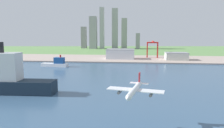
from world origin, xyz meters
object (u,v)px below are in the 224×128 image
(ferry_boat, at_px, (56,63))
(port_crane_red, at_px, (153,45))
(airplane_landing, at_px, (135,90))
(warehouse_main, at_px, (120,54))
(warehouse_annex, at_px, (176,56))
(cargo_ship, at_px, (13,79))

(ferry_boat, height_order, port_crane_red, port_crane_red)
(airplane_landing, relative_size, warehouse_main, 0.59)
(warehouse_main, distance_m, warehouse_annex, 124.58)
(warehouse_main, relative_size, warehouse_annex, 1.33)
(airplane_landing, distance_m, warehouse_main, 365.67)
(ferry_boat, xyz_separation_m, port_crane_red, (183.78, 145.29, 25.49))
(warehouse_annex, bearing_deg, airplane_landing, -104.08)
(airplane_landing, relative_size, cargo_ship, 0.49)
(warehouse_main, bearing_deg, cargo_ship, -107.05)
(port_crane_red, bearing_deg, airplane_landing, -95.78)
(ferry_boat, relative_size, cargo_ship, 0.65)
(ferry_boat, height_order, warehouse_main, warehouse_main)
(airplane_landing, distance_m, cargo_ship, 144.65)
(airplane_landing, bearing_deg, port_crane_red, 84.22)
(airplane_landing, xyz_separation_m, cargo_ship, (-123.55, 74.31, -11.80))
(warehouse_annex, bearing_deg, port_crane_red, 144.36)
(cargo_ship, bearing_deg, port_crane_red, 62.87)
(cargo_ship, relative_size, warehouse_annex, 1.60)
(port_crane_red, distance_m, warehouse_main, 82.11)
(port_crane_red, bearing_deg, ferry_boat, -141.67)
(cargo_ship, distance_m, warehouse_main, 302.77)
(ferry_boat, xyz_separation_m, cargo_ship, (20.45, -173.39, 8.84))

